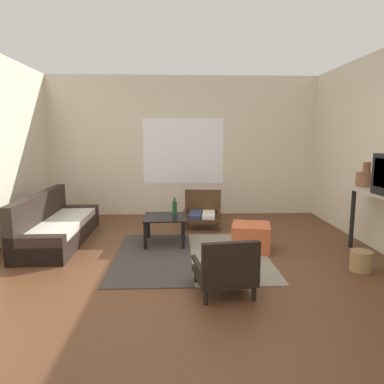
% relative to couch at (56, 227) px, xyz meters
% --- Properties ---
extents(ground_plane, '(7.80, 7.80, 0.00)m').
position_rel_couch_xyz_m(ground_plane, '(1.92, -1.16, -0.23)').
color(ground_plane, '#56331E').
extents(far_wall_with_window, '(5.60, 0.13, 2.70)m').
position_rel_couch_xyz_m(far_wall_with_window, '(1.92, 1.90, 1.12)').
color(far_wall_with_window, beige).
rests_on(far_wall_with_window, ground).
extents(area_rug, '(1.98, 2.00, 0.01)m').
position_rel_couch_xyz_m(area_rug, '(1.97, -0.72, -0.22)').
color(area_rug, '#38332D').
rests_on(area_rug, ground).
extents(couch, '(0.73, 2.10, 0.72)m').
position_rel_couch_xyz_m(couch, '(0.00, 0.00, 0.00)').
color(couch, black).
rests_on(couch, ground).
extents(coffee_table, '(0.60, 0.64, 0.40)m').
position_rel_couch_xyz_m(coffee_table, '(1.61, -0.15, 0.11)').
color(coffee_table, black).
rests_on(coffee_table, ground).
extents(armchair_by_window, '(0.70, 0.67, 0.61)m').
position_rel_couch_xyz_m(armchair_by_window, '(2.23, 0.86, 0.04)').
color(armchair_by_window, '#472D19').
rests_on(armchair_by_window, ground).
extents(armchair_striped_foreground, '(0.62, 0.66, 0.59)m').
position_rel_couch_xyz_m(armchair_striped_foreground, '(2.26, -1.88, 0.03)').
color(armchair_striped_foreground, black).
rests_on(armchair_striped_foreground, ground).
extents(ottoman_orange, '(0.60, 0.60, 0.36)m').
position_rel_couch_xyz_m(ottoman_orange, '(2.80, -0.49, -0.05)').
color(ottoman_orange, '#BC5633').
rests_on(ottoman_orange, ground).
extents(clay_vase, '(0.25, 0.25, 0.31)m').
position_rel_couch_xyz_m(clay_vase, '(4.23, -0.71, 0.79)').
color(clay_vase, brown).
rests_on(clay_vase, console_shelf).
extents(glass_bottle, '(0.07, 0.07, 0.26)m').
position_rel_couch_xyz_m(glass_bottle, '(1.75, -0.07, 0.28)').
color(glass_bottle, '#194723').
rests_on(glass_bottle, coffee_table).
extents(wicker_basket, '(0.25, 0.25, 0.24)m').
position_rel_couch_xyz_m(wicker_basket, '(3.92, -1.31, -0.11)').
color(wicker_basket, '#9E7A4C').
rests_on(wicker_basket, ground).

